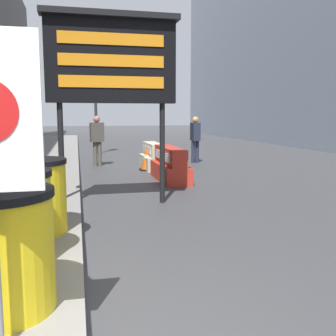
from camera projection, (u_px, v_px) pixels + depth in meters
The scene contains 9 objects.
barrel_drum_middle at pixel (9, 217), 3.94m from camera, with size 0.87×0.87×0.94m.
barrel_drum_back at pixel (33, 196), 4.96m from camera, with size 0.87×0.87×0.94m.
message_board at pixel (112, 61), 6.94m from camera, with size 2.41×0.36×3.43m.
jersey_barrier_red_striped at pixel (170, 166), 10.03m from camera, with size 0.64×2.05×0.85m.
jersey_barrier_cream at pixel (153, 157), 12.24m from camera, with size 0.64×1.68×0.80m.
traffic_cone_near at pixel (147, 159), 11.84m from camera, with size 0.40×0.40×0.72m.
traffic_light_near_curb at pixel (95, 92), 16.46m from camera, with size 0.28×0.44×3.63m.
pedestrian_worker at pixel (97, 136), 12.81m from camera, with size 0.47×0.32×1.64m.
pedestrian_passerby at pixel (195, 136), 13.66m from camera, with size 0.27×0.43×1.61m.
Camera 1 is at (-0.02, -2.33, 1.66)m, focal length 42.00 mm.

